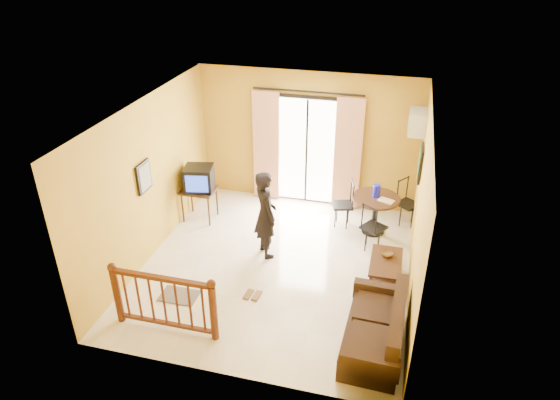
% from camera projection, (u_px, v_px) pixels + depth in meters
% --- Properties ---
extents(ground, '(5.00, 5.00, 0.00)m').
position_uv_depth(ground, '(276.00, 266.00, 8.70)').
color(ground, beige).
rests_on(ground, ground).
extents(room_shell, '(5.00, 5.00, 5.00)m').
position_uv_depth(room_shell, '(276.00, 178.00, 7.89)').
color(room_shell, white).
rests_on(room_shell, ground).
extents(balcony_door, '(2.25, 0.14, 2.46)m').
position_uv_depth(balcony_door, '(307.00, 150.00, 10.20)').
color(balcony_door, black).
rests_on(balcony_door, ground).
extents(tv_table, '(0.66, 0.55, 0.66)m').
position_uv_depth(tv_table, '(199.00, 193.00, 9.86)').
color(tv_table, black).
rests_on(tv_table, ground).
extents(television, '(0.62, 0.58, 0.48)m').
position_uv_depth(television, '(199.00, 178.00, 9.70)').
color(television, black).
rests_on(television, tv_table).
extents(picture_left, '(0.05, 0.42, 0.52)m').
position_uv_depth(picture_left, '(144.00, 177.00, 8.28)').
color(picture_left, black).
rests_on(picture_left, room_shell).
extents(dining_table, '(0.90, 0.90, 0.75)m').
position_uv_depth(dining_table, '(375.00, 205.00, 9.41)').
color(dining_table, black).
rests_on(dining_table, ground).
extents(water_jug, '(0.13, 0.13, 0.25)m').
position_uv_depth(water_jug, '(377.00, 191.00, 9.29)').
color(water_jug, '#1414BC').
rests_on(water_jug, dining_table).
extents(serving_tray, '(0.33, 0.28, 0.02)m').
position_uv_depth(serving_tray, '(386.00, 201.00, 9.20)').
color(serving_tray, beige).
rests_on(serving_tray, dining_table).
extents(dining_chairs, '(1.75, 1.59, 0.95)m').
position_uv_depth(dining_chairs, '(373.00, 232.00, 9.67)').
color(dining_chairs, black).
rests_on(dining_chairs, ground).
extents(air_conditioner, '(0.31, 0.60, 0.40)m').
position_uv_depth(air_conditioner, '(417.00, 122.00, 8.87)').
color(air_conditioner, silver).
rests_on(air_conditioner, room_shell).
extents(botanical_print, '(0.05, 0.50, 0.60)m').
position_uv_depth(botanical_print, '(420.00, 163.00, 8.53)').
color(botanical_print, black).
rests_on(botanical_print, room_shell).
extents(coffee_table, '(0.51, 0.91, 0.41)m').
position_uv_depth(coffee_table, '(385.00, 268.00, 8.21)').
color(coffee_table, black).
rests_on(coffee_table, ground).
extents(bowl, '(0.25, 0.25, 0.06)m').
position_uv_depth(bowl, '(387.00, 254.00, 8.26)').
color(bowl, brown).
rests_on(bowl, coffee_table).
extents(sofa, '(0.81, 1.66, 0.78)m').
position_uv_depth(sofa, '(378.00, 332.00, 6.87)').
color(sofa, black).
rests_on(sofa, ground).
extents(standing_person, '(0.66, 0.71, 1.62)m').
position_uv_depth(standing_person, '(265.00, 214.00, 8.66)').
color(standing_person, black).
rests_on(standing_person, ground).
extents(stair_balustrade, '(1.63, 0.13, 1.04)m').
position_uv_depth(stair_balustrade, '(163.00, 299.00, 7.07)').
color(stair_balustrade, '#471E0F').
rests_on(stair_balustrade, ground).
extents(doormat, '(0.60, 0.40, 0.02)m').
position_uv_depth(doormat, '(179.00, 296.00, 7.98)').
color(doormat, '#564C45').
rests_on(doormat, ground).
extents(sandals, '(0.26, 0.26, 0.03)m').
position_uv_depth(sandals, '(252.00, 295.00, 7.99)').
color(sandals, brown).
rests_on(sandals, ground).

